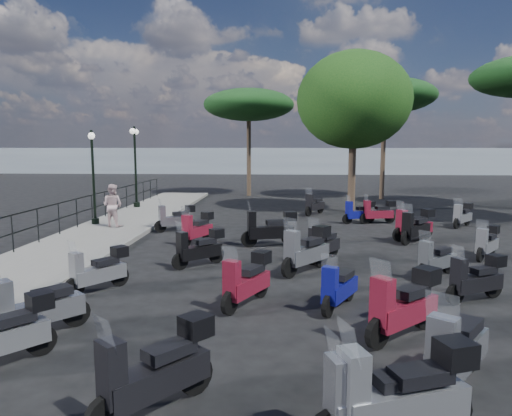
# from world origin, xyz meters

# --- Properties ---
(ground) EXTENTS (120.00, 120.00, 0.00)m
(ground) POSITION_xyz_m (0.00, 0.00, 0.00)
(ground) COLOR black
(ground) RESTS_ON ground
(sidewalk) EXTENTS (3.00, 30.00, 0.15)m
(sidewalk) POSITION_xyz_m (-6.50, 3.00, 0.07)
(sidewalk) COLOR slate
(sidewalk) RESTS_ON ground
(railing) EXTENTS (0.04, 26.04, 1.10)m
(railing) POSITION_xyz_m (-7.80, 2.80, 0.90)
(railing) COLOR black
(railing) RESTS_ON sidewalk
(lamp_post_1) EXTENTS (0.59, 1.01, 3.66)m
(lamp_post_1) POSITION_xyz_m (-7.45, 5.69, 2.24)
(lamp_post_1) COLOR black
(lamp_post_1) RESTS_ON sidewalk
(lamp_post_2) EXTENTS (0.41, 1.18, 4.02)m
(lamp_post_2) POSITION_xyz_m (-7.44, 10.78, 2.44)
(lamp_post_2) COLOR black
(lamp_post_2) RESTS_ON sidewalk
(pedestrian_far) EXTENTS (0.91, 0.78, 1.63)m
(pedestrian_far) POSITION_xyz_m (-6.50, 5.08, 0.96)
(pedestrian_far) COLOR #C6A7A9
(pedestrian_far) RESTS_ON sidewalk
(scooter_1) EXTENTS (1.21, 1.36, 1.36)m
(scooter_1) POSITION_xyz_m (-4.13, -4.61, 0.47)
(scooter_1) COLOR black
(scooter_1) RESTS_ON ground
(scooter_2) EXTENTS (1.05, 1.30, 1.22)m
(scooter_2) POSITION_xyz_m (-4.09, -2.17, 0.46)
(scooter_2) COLOR black
(scooter_2) RESTS_ON ground
(scooter_3) EXTENTS (1.27, 1.18, 1.26)m
(scooter_3) POSITION_xyz_m (-2.26, 0.08, 0.47)
(scooter_3) COLOR black
(scooter_3) RESTS_ON ground
(scooter_4) EXTENTS (0.90, 1.52, 1.30)m
(scooter_4) POSITION_xyz_m (-2.86, 2.93, 0.49)
(scooter_4) COLOR black
(scooter_4) RESTS_ON ground
(scooter_5) EXTENTS (1.45, 0.94, 1.27)m
(scooter_5) POSITION_xyz_m (-4.08, 5.07, 0.48)
(scooter_5) COLOR black
(scooter_5) RESTS_ON ground
(scooter_6) EXTENTS (1.25, 1.44, 1.39)m
(scooter_6) POSITION_xyz_m (-1.53, -6.67, 0.52)
(scooter_6) COLOR black
(scooter_6) RESTS_ON ground
(scooter_7) EXTENTS (0.94, 1.52, 1.32)m
(scooter_7) POSITION_xyz_m (-0.76, -2.86, 0.50)
(scooter_7) COLOR black
(scooter_7) RESTS_ON ground
(scooter_8) EXTENTS (1.01, 1.39, 1.28)m
(scooter_8) POSITION_xyz_m (1.07, 0.84, 0.44)
(scooter_8) COLOR black
(scooter_8) RESTS_ON ground
(scooter_9) EXTENTS (1.81, 0.75, 1.47)m
(scooter_9) POSITION_xyz_m (-0.46, 2.66, 0.55)
(scooter_9) COLOR black
(scooter_9) RESTS_ON ground
(scooter_10) EXTENTS (0.99, 1.43, 1.30)m
(scooter_10) POSITION_xyz_m (1.41, 9.57, 0.45)
(scooter_10) COLOR black
(scooter_10) RESTS_ON ground
(scooter_11) EXTENTS (1.74, 0.86, 1.44)m
(scooter_11) POSITION_xyz_m (1.24, -7.06, 0.54)
(scooter_11) COLOR black
(scooter_11) RESTS_ON ground
(scooter_12) EXTENTS (1.62, 0.78, 1.33)m
(scooter_12) POSITION_xyz_m (1.00, -7.09, 0.46)
(scooter_12) COLOR black
(scooter_12) RESTS_ON ground
(scooter_13) EXTENTS (0.86, 1.38, 1.21)m
(scooter_13) POSITION_xyz_m (1.05, -2.97, 0.42)
(scooter_13) COLOR black
(scooter_13) RESTS_ON ground
(scooter_14) EXTENTS (1.31, 1.54, 1.47)m
(scooter_14) POSITION_xyz_m (0.55, -0.34, 0.56)
(scooter_14) COLOR black
(scooter_14) RESTS_ON ground
(scooter_15) EXTENTS (1.43, 0.78, 1.20)m
(scooter_15) POSITION_xyz_m (3.12, 7.31, 0.45)
(scooter_15) COLOR black
(scooter_15) RESTS_ON ground
(scooter_16) EXTENTS (1.23, 1.53, 1.47)m
(scooter_16) POSITION_xyz_m (2.21, -5.92, 0.51)
(scooter_16) COLOR black
(scooter_16) RESTS_ON ground
(scooter_17) EXTENTS (1.41, 0.87, 1.22)m
(scooter_17) POSITION_xyz_m (3.94, -2.32, 0.46)
(scooter_17) COLOR black
(scooter_17) RESTS_ON ground
(scooter_18) EXTENTS (1.47, 1.35, 1.45)m
(scooter_18) POSITION_xyz_m (1.97, -4.29, 0.55)
(scooter_18) COLOR black
(scooter_18) RESTS_ON ground
(scooter_19) EXTENTS (1.22, 1.06, 1.21)m
(scooter_19) POSITION_xyz_m (3.68, -0.61, 0.42)
(scooter_19) COLOR black
(scooter_19) RESTS_ON ground
(scooter_20) EXTENTS (1.24, 1.31, 1.36)m
(scooter_20) POSITION_xyz_m (4.32, 3.49, 0.47)
(scooter_20) COLOR black
(scooter_20) RESTS_ON ground
(scooter_21) EXTENTS (1.53, 0.67, 1.24)m
(scooter_21) POSITION_xyz_m (3.90, 7.31, 0.47)
(scooter_21) COLOR black
(scooter_21) RESTS_ON ground
(scooter_25) EXTENTS (1.06, 1.23, 1.18)m
(scooter_25) POSITION_xyz_m (5.76, 1.40, 0.45)
(scooter_25) COLOR black
(scooter_25) RESTS_ON ground
(scooter_26) EXTENTS (1.58, 1.02, 1.38)m
(scooter_26) POSITION_xyz_m (4.41, 3.93, 0.52)
(scooter_26) COLOR black
(scooter_26) RESTS_ON ground
(scooter_27) EXTENTS (1.12, 1.22, 1.21)m
(scooter_27) POSITION_xyz_m (7.07, 6.64, 0.45)
(scooter_27) COLOR black
(scooter_27) RESTS_ON ground
(broadleaf_tree) EXTENTS (5.41, 5.41, 7.66)m
(broadleaf_tree) POSITION_xyz_m (3.27, 10.66, 5.35)
(broadleaf_tree) COLOR #38281E
(broadleaf_tree) RESTS_ON ground
(pine_0) EXTENTS (5.99, 5.99, 7.22)m
(pine_0) POSITION_xyz_m (5.96, 16.47, 6.15)
(pine_0) COLOR #38281E
(pine_0) RESTS_ON ground
(pine_2) EXTENTS (5.78, 5.78, 6.82)m
(pine_2) POSITION_xyz_m (-2.28, 17.82, 5.79)
(pine_2) COLOR #38281E
(pine_2) RESTS_ON ground
(distant_hills) EXTENTS (70.00, 8.00, 3.00)m
(distant_hills) POSITION_xyz_m (0.00, 45.00, 1.50)
(distant_hills) COLOR gray
(distant_hills) RESTS_ON ground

